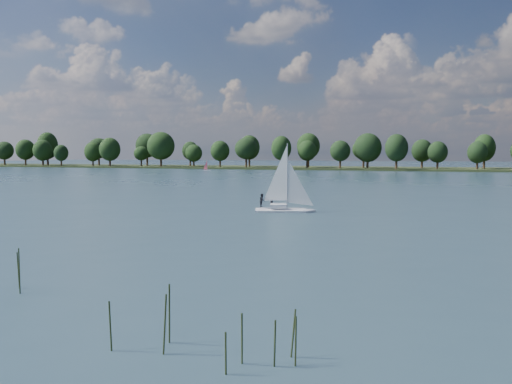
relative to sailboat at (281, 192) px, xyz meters
The scene contains 7 objects.
ground 66.13m from the sailboat, 79.91° to the left, with size 700.00×700.00×0.00m, color #233342.
far_shore 177.46m from the sailboat, 86.26° to the left, with size 660.00×40.00×1.50m, color black.
sailboat is the anchor object (origin of this frame).
dinghy_pink 154.73m from the sailboat, 117.84° to the left, with size 3.05×1.89×4.56m.
pontoon 230.62m from the sailboat, 136.57° to the left, with size 4.00×2.00×0.50m, color #535558.
treeline 173.58m from the sailboat, 87.30° to the left, with size 563.28×74.25×18.27m.
reeds 45.95m from the sailboat, 74.34° to the right, with size 56.22×10.23×2.32m.
Camera 1 is at (8.14, -28.94, 7.03)m, focal length 40.00 mm.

